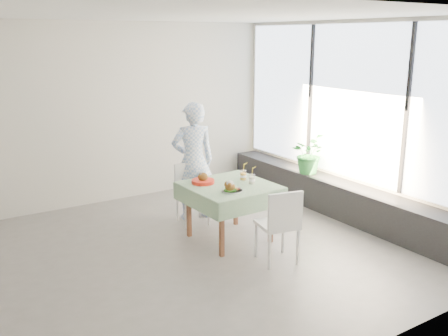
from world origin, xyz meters
TOP-DOWN VIEW (x-y plane):
  - floor at (0.00, 0.00)m, footprint 6.00×6.00m
  - ceiling at (0.00, 0.00)m, footprint 6.00×6.00m
  - wall_back at (0.00, 2.50)m, footprint 6.00×0.02m
  - wall_front at (0.00, -2.50)m, footprint 6.00×0.02m
  - wall_right at (3.00, 0.00)m, footprint 0.02×5.00m
  - window_pane at (2.97, 0.00)m, footprint 0.01×4.80m
  - window_ledge at (2.80, 0.00)m, footprint 0.40×4.80m
  - cafe_table at (0.92, 0.12)m, footprint 1.07×1.07m
  - chair_far at (0.82, 0.90)m, footprint 0.45×0.45m
  - chair_near at (1.03, -0.73)m, footprint 0.50×0.50m
  - diner at (0.94, 1.08)m, footprint 0.70×0.54m
  - main_dish at (0.78, -0.14)m, footprint 0.28×0.28m
  - juice_cup_orange at (1.20, 0.21)m, footprint 0.09×0.09m
  - juice_cup_lemonade at (1.19, 0.01)m, footprint 0.09×0.09m
  - second_dish at (0.67, 0.36)m, footprint 0.29×0.29m
  - potted_plant at (2.75, 0.68)m, footprint 0.74×0.74m

SIDE VIEW (x-z plane):
  - floor at x=0.00m, z-range 0.00..0.00m
  - window_ledge at x=2.80m, z-range 0.00..0.50m
  - chair_far at x=0.82m, z-range -0.16..0.68m
  - chair_near at x=1.03m, z-range -0.17..0.72m
  - cafe_table at x=0.92m, z-range 0.09..0.83m
  - second_dish at x=0.67m, z-range 0.71..0.85m
  - main_dish at x=0.78m, z-range 0.72..0.86m
  - juice_cup_lemonade at x=1.19m, z-range 0.68..0.92m
  - juice_cup_orange at x=1.20m, z-range 0.67..0.93m
  - potted_plant at x=2.75m, z-range 0.50..1.12m
  - diner at x=0.94m, z-range 0.00..1.69m
  - wall_back at x=0.00m, z-range 0.00..2.80m
  - wall_front at x=0.00m, z-range 0.00..2.80m
  - wall_right at x=3.00m, z-range 0.00..2.80m
  - window_pane at x=2.97m, z-range 0.56..2.74m
  - ceiling at x=0.00m, z-range 2.80..2.80m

